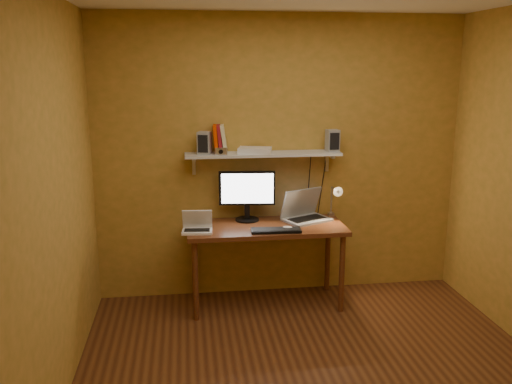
{
  "coord_description": "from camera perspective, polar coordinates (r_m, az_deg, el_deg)",
  "views": [
    {
      "loc": [
        -0.88,
        -3.29,
        2.14
      ],
      "look_at": [
        -0.28,
        1.18,
        1.08
      ],
      "focal_mm": 38.0,
      "sensor_mm": 36.0,
      "label": 1
    }
  ],
  "objects": [
    {
      "name": "mouse",
      "position": [
        4.7,
        3.33,
        -3.8
      ],
      "size": [
        0.11,
        0.09,
        0.03
      ],
      "primitive_type": "ellipsoid",
      "rotation": [
        0.0,
        0.0,
        -0.28
      ],
      "color": "white",
      "rests_on": "desk"
    },
    {
      "name": "books",
      "position": [
        4.83,
        -3.82,
        5.57
      ],
      "size": [
        0.14,
        0.18,
        0.25
      ],
      "color": "#E53800",
      "rests_on": "wall_shelf"
    },
    {
      "name": "room",
      "position": [
        3.51,
        7.16,
        -0.78
      ],
      "size": [
        3.44,
        3.24,
        2.64
      ],
      "color": "brown",
      "rests_on": "ground"
    },
    {
      "name": "netbook",
      "position": [
        4.67,
        -6.21,
        -3.54
      ],
      "size": [
        0.27,
        0.2,
        0.19
      ],
      "rotation": [
        0.0,
        0.0,
        -0.09
      ],
      "color": "white",
      "rests_on": "desk"
    },
    {
      "name": "monitor",
      "position": [
        4.92,
        -0.95,
        -0.1
      ],
      "size": [
        0.51,
        0.24,
        0.46
      ],
      "rotation": [
        0.0,
        0.0,
        -0.1
      ],
      "color": "black",
      "rests_on": "desk"
    },
    {
      "name": "keyboard",
      "position": [
        4.65,
        2.12,
        -4.06
      ],
      "size": [
        0.44,
        0.17,
        0.02
      ],
      "primitive_type": "cube",
      "rotation": [
        0.0,
        0.0,
        -0.06
      ],
      "color": "black",
      "rests_on": "desk"
    },
    {
      "name": "router",
      "position": [
        4.85,
        -0.13,
        4.42
      ],
      "size": [
        0.33,
        0.26,
        0.05
      ],
      "primitive_type": "cube",
      "rotation": [
        0.0,
        0.0,
        -0.25
      ],
      "color": "white",
      "rests_on": "wall_shelf"
    },
    {
      "name": "shelf_camera",
      "position": [
        4.75,
        -3.66,
        4.29
      ],
      "size": [
        0.11,
        0.06,
        0.06
      ],
      "color": "silver",
      "rests_on": "wall_shelf"
    },
    {
      "name": "desk_lamp",
      "position": [
        5.03,
        8.31,
        -0.53
      ],
      "size": [
        0.09,
        0.23,
        0.38
      ],
      "color": "silver",
      "rests_on": "desk"
    },
    {
      "name": "speaker_right",
      "position": [
        5.0,
        8.05,
        5.4
      ],
      "size": [
        0.12,
        0.12,
        0.2
      ],
      "primitive_type": "cube",
      "rotation": [
        0.0,
        0.0,
        0.08
      ],
      "color": "#93969B",
      "rests_on": "wall_shelf"
    },
    {
      "name": "speaker_left",
      "position": [
        4.8,
        -5.45,
        5.17
      ],
      "size": [
        0.14,
        0.14,
        0.2
      ],
      "primitive_type": "cube",
      "rotation": [
        0.0,
        0.0,
        -0.3
      ],
      "color": "#93969B",
      "rests_on": "wall_shelf"
    },
    {
      "name": "laptop",
      "position": [
        5.01,
        5.09,
        -2.08
      ],
      "size": [
        0.49,
        0.43,
        0.29
      ],
      "rotation": [
        0.0,
        0.0,
        0.44
      ],
      "color": "#93969B",
      "rests_on": "desk"
    },
    {
      "name": "desk",
      "position": [
        4.85,
        1.05,
        -4.51
      ],
      "size": [
        1.4,
        0.6,
        0.75
      ],
      "color": "brown",
      "rests_on": "ground"
    },
    {
      "name": "wall_shelf",
      "position": [
        4.88,
        0.75,
        3.98
      ],
      "size": [
        1.4,
        0.25,
        0.21
      ],
      "color": "silver",
      "rests_on": "room"
    }
  ]
}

